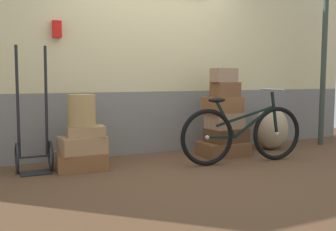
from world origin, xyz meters
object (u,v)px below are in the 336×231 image
object	(u,v)px
suitcase_5	(224,121)
luggage_trolley	(34,145)
suitcase_3	(223,149)
suitcase_6	(223,105)
suitcase_7	(225,89)
suitcase_1	(82,145)
bicycle	(243,134)
suitcase_0	(81,161)
wicker_basket	(82,110)
suitcase_2	(86,131)
burlap_sack	(271,128)
suitcase_8	(224,75)
suitcase_4	(226,135)

from	to	relation	value
suitcase_5	luggage_trolley	bearing A→B (deg)	171.03
suitcase_3	luggage_trolley	bearing A→B (deg)	179.08
suitcase_6	suitcase_7	distance (m)	0.21
suitcase_1	bicycle	size ratio (longest dim) A/B	0.30
suitcase_0	wicker_basket	distance (m)	0.58
suitcase_2	bicycle	bearing A→B (deg)	-8.29
suitcase_0	suitcase_7	distance (m)	2.08
burlap_sack	bicycle	world-z (taller)	bicycle
suitcase_8	suitcase_4	bearing A→B (deg)	-43.06
suitcase_8	bicycle	bearing A→B (deg)	-98.78
suitcase_3	suitcase_5	distance (m)	0.37
suitcase_2	suitcase_6	size ratio (longest dim) A/B	0.87
suitcase_3	bicycle	world-z (taller)	bicycle
suitcase_8	suitcase_2	bearing A→B (deg)	177.63
suitcase_1	suitcase_8	world-z (taller)	suitcase_8
suitcase_7	burlap_sack	world-z (taller)	suitcase_7
suitcase_3	suitcase_4	bearing A→B (deg)	10.86
suitcase_1	bicycle	xyz separation A→B (m)	(1.84, -0.49, 0.07)
suitcase_7	suitcase_6	bearing A→B (deg)	-173.70
suitcase_8	bicycle	size ratio (longest dim) A/B	0.19
suitcase_1	suitcase_4	distance (m)	1.92
suitcase_3	burlap_sack	world-z (taller)	burlap_sack
suitcase_4	suitcase_7	xyz separation A→B (m)	(-0.00, 0.04, 0.61)
suitcase_2	luggage_trolley	bearing A→B (deg)	173.72
suitcase_2	luggage_trolley	distance (m)	0.58
suitcase_7	luggage_trolley	bearing A→B (deg)	179.56
suitcase_1	suitcase_3	world-z (taller)	suitcase_1
suitcase_6	suitcase_7	world-z (taller)	suitcase_7
suitcase_0	suitcase_3	size ratio (longest dim) A/B	0.91
suitcase_4	suitcase_5	size ratio (longest dim) A/B	1.16
wicker_basket	luggage_trolley	xyz separation A→B (m)	(-0.51, 0.11, -0.37)
luggage_trolley	suitcase_6	bearing A→B (deg)	-2.32
wicker_basket	suitcase_6	bearing A→B (deg)	0.54
suitcase_7	luggage_trolley	world-z (taller)	luggage_trolley
suitcase_8	suitcase_5	bearing A→B (deg)	-35.35
luggage_trolley	burlap_sack	xyz separation A→B (m)	(3.26, -0.04, -0.00)
suitcase_0	suitcase_2	distance (m)	0.35
suitcase_8	luggage_trolley	bearing A→B (deg)	174.44
suitcase_6	luggage_trolley	world-z (taller)	luggage_trolley
suitcase_1	suitcase_4	bearing A→B (deg)	-5.44
suitcase_4	bicycle	size ratio (longest dim) A/B	0.31
suitcase_0	suitcase_3	distance (m)	1.88
suitcase_2	burlap_sack	bearing A→B (deg)	8.54
suitcase_4	suitcase_8	size ratio (longest dim) A/B	1.62
suitcase_1	burlap_sack	xyz separation A→B (m)	(2.76, 0.08, 0.02)
luggage_trolley	suitcase_3	bearing A→B (deg)	-3.45
suitcase_0	burlap_sack	distance (m)	2.78
suitcase_1	bicycle	world-z (taller)	bicycle
luggage_trolley	bicycle	distance (m)	2.42
suitcase_4	luggage_trolley	distance (m)	2.43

